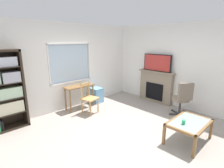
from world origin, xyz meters
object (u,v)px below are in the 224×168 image
Objects in this scene: bookshelf at (2,90)px; fireplace at (156,86)px; plastic_drawer_unit at (96,95)px; sippy_cup at (184,122)px; wooden_chair at (89,98)px; coffee_table at (189,124)px; office_chair at (182,97)px; tv at (157,63)px; desk_under_window at (79,90)px.

fireplace is at bearing -18.84° from bookshelf.
plastic_drawer_unit is 5.61× the size of sippy_cup.
bookshelf is at bearing 178.83° from plastic_drawer_unit.
wooden_chair reaches higher than sippy_cup.
bookshelf is 4.23m from coffee_table.
fireplace is 1.33× the size of coffee_table.
bookshelf is 4.51m from fireplace.
office_chair reaches higher than sippy_cup.
office_chair is at bearing -112.82° from tv.
office_chair is (3.74, -2.61, -0.42)m from bookshelf.
sippy_cup is at bearing -82.72° from desk_under_window.
fireplace is at bearing 44.40° from sippy_cup.
fireplace is (2.24, -0.83, 0.08)m from wooden_chair.
wooden_chair is at bearing 159.59° from tv.
coffee_table is (-1.63, -1.83, -0.16)m from fireplace.
sippy_cup is (0.42, -2.61, 0.03)m from wooden_chair.
tv reaches higher than desk_under_window.
bookshelf reaches higher than desk_under_window.
bookshelf is 3.77× the size of plastic_drawer_unit.
tv is 1.00× the size of office_chair.
bookshelf is at bearing 177.00° from desk_under_window.
tv is (2.21, -1.34, 0.77)m from desk_under_window.
office_chair is (-0.51, -1.16, 0.01)m from fireplace.
plastic_drawer_unit is (0.71, 0.05, -0.34)m from desk_under_window.
office_chair is 1.03× the size of coffee_table.
plastic_drawer_unit is (0.73, 0.56, -0.21)m from wooden_chair.
tv is 1.50m from office_chair.
tv is 2.63m from coffee_table.
coffee_table is (0.59, -3.17, -0.21)m from desk_under_window.
fireplace is 0.82m from tv.
sippy_cup is at bearing -95.64° from plastic_drawer_unit.
coffee_table is at bearing -12.65° from sippy_cup.
plastic_drawer_unit is at bearing 84.36° from sippy_cup.
desk_under_window reaches higher than plastic_drawer_unit.
coffee_table is (0.61, -2.66, -0.08)m from wooden_chair.
plastic_drawer_unit is at bearing 137.31° from fireplace.
desk_under_window is at bearing 148.66° from tv.
bookshelf reaches higher than office_chair.
coffee_table is at bearing -131.74° from fireplace.
wooden_chair is (2.00, -0.62, -0.51)m from bookshelf.
office_chair is at bearing -34.92° from bookshelf.
tv is at bearing 48.58° from coffee_table.
desk_under_window is at bearing 100.57° from coffee_table.
office_chair is (1.74, -1.99, 0.09)m from wooden_chair.
desk_under_window is 2.70m from tv.
bookshelf is 2.83m from plastic_drawer_unit.
coffee_table is (-1.13, -0.67, -0.17)m from office_chair.
tv reaches higher than plastic_drawer_unit.
wooden_chair is at bearing 159.74° from fireplace.
desk_under_window is 3.23m from coffee_table.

